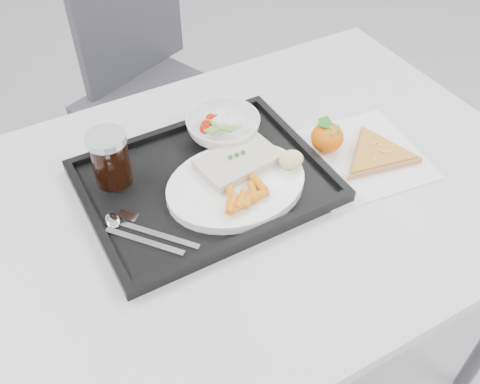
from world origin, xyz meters
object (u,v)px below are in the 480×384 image
Objects in this scene: salad_bowl at (223,127)px; pizza_slice at (377,154)px; table at (237,216)px; cola_glass at (110,158)px; tray at (205,183)px; dinner_plate at (236,185)px; tangerine at (327,137)px; chair at (148,71)px.

salad_bowl reaches higher than pizza_slice.
cola_glass is at bearing 145.63° from table.
tray is 0.07m from dinner_plate.
tray is 0.35m from pizza_slice.
tangerine is (0.17, -0.13, -0.00)m from salad_bowl.
salad_bowl is (0.05, 0.15, 0.01)m from dinner_plate.
tangerine reaches higher than table.
tangerine is 0.36× the size of pizza_slice.
tray is (-0.04, 0.05, 0.08)m from table.
salad_bowl is (-0.07, -0.66, 0.25)m from chair.
chair reaches higher than cola_glass.
table is at bearing -98.56° from chair.
dinner_plate reaches higher than table.
dinner_plate is 0.16m from salad_bowl.
chair reaches higher than tray.
chair is (0.12, 0.80, -0.15)m from table.
pizza_slice is at bearing -9.46° from dinner_plate.
table is 2.67× the size of tray.
tray reaches higher than table.
cola_glass is (-0.19, 0.13, 0.14)m from table.
tray is 1.83× the size of pizza_slice.
salad_bowl is at bearing 141.28° from pizza_slice.
table is 0.24m from tangerine.
cola_glass is at bearing 144.81° from dinner_plate.
dinner_plate is 2.50× the size of cola_glass.
cola_glass is at bearing 164.48° from tangerine.
dinner_plate is 0.22m from tangerine.
dinner_plate is (0.04, -0.05, 0.02)m from tray.
chair reaches higher than dinner_plate.
chair is at bearing 81.30° from dinner_plate.
tray is at bearing 133.84° from table.
tangerine reaches higher than tray.
pizza_slice is at bearing -38.72° from salad_bowl.
cola_glass reaches higher than pizza_slice.
table is at bearing -46.16° from tray.
cola_glass is 1.23× the size of tangerine.
cola_glass reaches higher than tangerine.
pizza_slice is (0.08, -0.07, -0.02)m from tangerine.
pizza_slice is at bearing -78.37° from chair.
tray is at bearing -30.01° from cola_glass.
cola_glass reaches higher than dinner_plate.
salad_bowl is 0.21m from tangerine.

